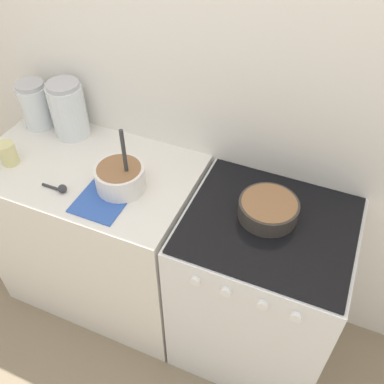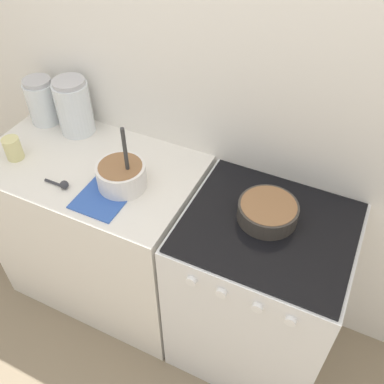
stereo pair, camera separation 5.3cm
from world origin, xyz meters
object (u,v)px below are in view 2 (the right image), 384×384
stove (257,292)px  baking_pan (268,211)px  mixing_bowl (121,174)px  storage_jar_middle (75,110)px  storage_jar_left (43,104)px  tin_can (13,148)px

stove → baking_pan: bearing=122.9°
mixing_bowl → storage_jar_middle: (-0.40, 0.24, 0.05)m
stove → mixing_bowl: mixing_bowl is taller
storage_jar_left → mixing_bowl: bearing=-22.1°
tin_can → storage_jar_left: bearing=102.2°
mixing_bowl → storage_jar_middle: size_ratio=1.12×
baking_pan → storage_jar_middle: 1.01m
mixing_bowl → baking_pan: size_ratio=1.30×
stove → tin_can: tin_can is taller
baking_pan → tin_can: tin_can is taller
storage_jar_middle → tin_can: 0.32m
stove → mixing_bowl: bearing=-175.6°
baking_pan → storage_jar_left: storage_jar_left is taller
stove → mixing_bowl: (-0.62, -0.05, 0.51)m
stove → baking_pan: size_ratio=3.93×
stove → storage_jar_middle: bearing=169.3°
baking_pan → storage_jar_left: bearing=172.4°
storage_jar_left → tin_can: storage_jar_left is taller
storage_jar_middle → tin_can: (-0.13, -0.29, -0.06)m
storage_jar_middle → baking_pan: bearing=-9.0°
stove → storage_jar_left: (-1.21, 0.19, 0.54)m
storage_jar_left → baking_pan: bearing=-7.6°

